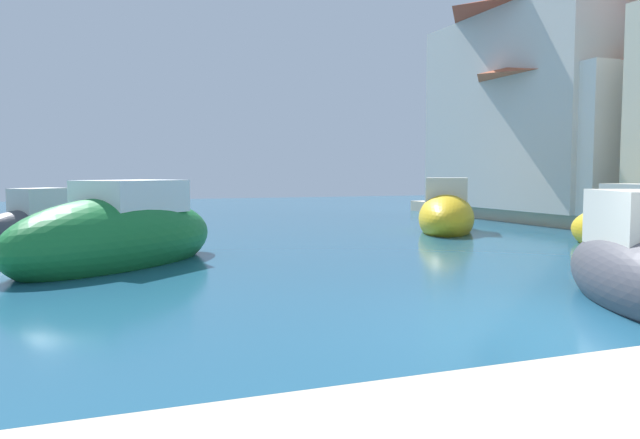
% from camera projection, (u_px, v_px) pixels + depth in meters
% --- Properties ---
extents(ground, '(80.00, 80.00, 0.00)m').
position_uv_depth(ground, '(574.00, 333.00, 7.52)').
color(ground, '#1E5170').
extents(moored_boat_2, '(5.51, 5.29, 2.20)m').
position_uv_depth(moored_boat_2, '(119.00, 237.00, 13.05)').
color(moored_boat_2, '#197233').
rests_on(moored_boat_2, ground).
extents(moored_boat_3, '(3.91, 4.68, 2.13)m').
position_uv_depth(moored_boat_3, '(446.00, 215.00, 20.41)').
color(moored_boat_3, gold).
rests_on(moored_boat_3, ground).
extents(moored_boat_5, '(1.64, 3.69, 1.96)m').
position_uv_depth(moored_boat_5, '(627.00, 228.00, 16.03)').
color(moored_boat_5, gold).
rests_on(moored_boat_5, ground).
extents(moored_boat_6, '(3.54, 3.55, 1.74)m').
position_uv_depth(moored_boat_6, '(33.00, 224.00, 18.01)').
color(moored_boat_6, '#3F3F47').
rests_on(moored_boat_6, ground).
extents(waterfront_building_annex, '(6.66, 8.92, 6.23)m').
position_uv_depth(waterfront_building_annex, '(575.00, 129.00, 24.92)').
color(waterfront_building_annex, white).
rests_on(waterfront_building_annex, quay_promenade).
extents(waterfront_building_far, '(7.14, 10.01, 9.06)m').
position_uv_depth(waterfront_building_far, '(554.00, 97.00, 25.97)').
color(waterfront_building_far, beige).
rests_on(waterfront_building_far, quay_promenade).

